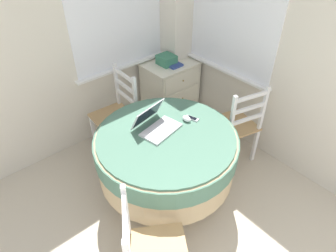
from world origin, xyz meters
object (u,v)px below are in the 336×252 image
at_px(laptop, 156,124).
at_px(storage_box, 167,60).
at_px(cell_phone, 192,118).
at_px(dining_chair_near_right_window, 236,126).
at_px(book_on_cabinet, 173,64).
at_px(dining_chair_near_back_window, 117,114).
at_px(round_dining_table, 166,151).
at_px(computer_mouse, 187,119).
at_px(corner_cabinet, 170,90).

distance_m(laptop, storage_box, 1.19).
height_order(laptop, cell_phone, laptop).
bearing_deg(storage_box, cell_phone, -118.23).
height_order(cell_phone, dining_chair_near_right_window, dining_chair_near_right_window).
bearing_deg(dining_chair_near_right_window, book_on_cabinet, 89.51).
height_order(cell_phone, storage_box, storage_box).
bearing_deg(dining_chair_near_back_window, dining_chair_near_right_window, -49.79).
relative_size(round_dining_table, cell_phone, 9.19).
bearing_deg(round_dining_table, storage_box, 49.41).
bearing_deg(laptop, computer_mouse, -17.95).
distance_m(dining_chair_near_right_window, storage_box, 1.12).
height_order(laptop, corner_cabinet, laptop).
distance_m(cell_phone, storage_box, 1.08).
relative_size(round_dining_table, corner_cabinet, 1.65).
bearing_deg(book_on_cabinet, cell_phone, -121.74).
xyz_separation_m(dining_chair_near_right_window, book_on_cabinet, (0.01, 1.00, 0.31)).
distance_m(dining_chair_near_right_window, corner_cabinet, 1.06).
relative_size(laptop, computer_mouse, 4.47).
height_order(dining_chair_near_right_window, storage_box, dining_chair_near_right_window).
xyz_separation_m(computer_mouse, dining_chair_near_right_window, (0.59, -0.13, -0.31)).
bearing_deg(corner_cabinet, cell_phone, -120.76).
relative_size(round_dining_table, dining_chair_near_right_window, 1.33).
distance_m(computer_mouse, cell_phone, 0.06).
bearing_deg(round_dining_table, dining_chair_near_right_window, -5.85).
height_order(round_dining_table, book_on_cabinet, book_on_cabinet).
bearing_deg(round_dining_table, corner_cabinet, 47.53).
xyz_separation_m(round_dining_table, dining_chair_near_right_window, (0.86, -0.09, -0.10)).
xyz_separation_m(laptop, dining_chair_near_right_window, (0.87, -0.21, -0.33)).
distance_m(laptop, corner_cabinet, 1.29).
bearing_deg(computer_mouse, book_on_cabinet, 55.37).
relative_size(computer_mouse, cell_phone, 0.66).
xyz_separation_m(dining_chair_near_right_window, storage_box, (-0.03, 1.06, 0.35)).
xyz_separation_m(laptop, dining_chair_near_back_window, (0.05, 0.75, -0.33)).
xyz_separation_m(dining_chair_near_back_window, corner_cabinet, (0.84, 0.09, -0.07)).
relative_size(cell_phone, storage_box, 0.69).
bearing_deg(storage_box, round_dining_table, -130.59).
bearing_deg(storage_box, computer_mouse, -121.09).
relative_size(round_dining_table, storage_box, 6.35).
bearing_deg(book_on_cabinet, dining_chair_near_right_window, -90.49).
distance_m(cell_phone, corner_cabinet, 1.15).
bearing_deg(dining_chair_near_back_window, cell_phone, -72.06).
relative_size(cell_phone, dining_chair_near_right_window, 0.14).
height_order(cell_phone, book_on_cabinet, book_on_cabinet).
distance_m(laptop, computer_mouse, 0.29).
xyz_separation_m(cell_phone, book_on_cabinet, (0.55, 0.89, 0.02)).
xyz_separation_m(round_dining_table, laptop, (-0.00, 0.12, 0.23)).
xyz_separation_m(round_dining_table, book_on_cabinet, (0.87, 0.91, 0.21)).
bearing_deg(storage_box, laptop, -134.58).
distance_m(corner_cabinet, book_on_cabinet, 0.39).
bearing_deg(cell_phone, laptop, 163.12).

